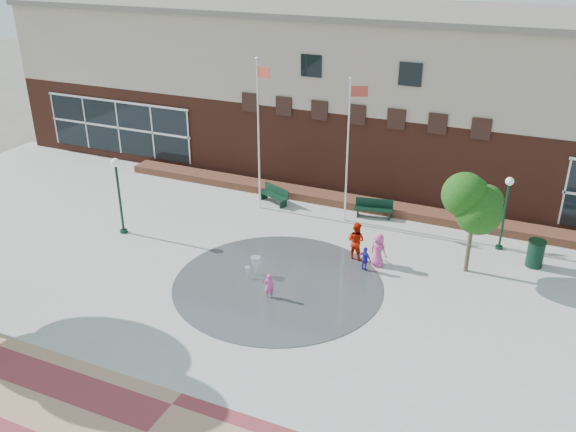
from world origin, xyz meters
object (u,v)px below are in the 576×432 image
at_px(child_splash, 269,286).
at_px(trash_can, 535,253).
at_px(flagpole_left, 259,128).
at_px(flagpole_right, 349,144).
at_px(bench_left, 274,198).

bearing_deg(child_splash, trash_can, -168.04).
bearing_deg(flagpole_left, trash_can, 16.48).
height_order(flagpole_right, trash_can, flagpole_right).
bearing_deg(trash_can, flagpole_left, 176.95).
distance_m(flagpole_left, bench_left, 4.06).
bearing_deg(flagpole_right, bench_left, 149.95).
bearing_deg(bench_left, child_splash, -41.79).
relative_size(flagpole_left, trash_can, 6.33).
height_order(flagpole_right, bench_left, flagpole_right).
distance_m(trash_can, child_splash, 11.36).
xyz_separation_m(trash_can, child_splash, (-9.14, -6.74, -0.10)).
height_order(bench_left, trash_can, trash_can).
distance_m(flagpole_right, child_splash, 8.52).
height_order(flagpole_left, child_splash, flagpole_left).
xyz_separation_m(bench_left, trash_can, (12.84, -1.54, 0.32)).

